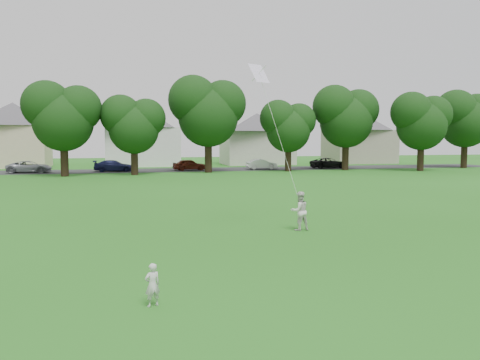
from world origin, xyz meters
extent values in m
plane|color=#1F5E15|center=(0.00, 0.00, 0.00)|extent=(160.00, 160.00, 0.00)
cube|color=#2D2D30|center=(0.00, 42.00, 0.01)|extent=(90.00, 7.00, 0.01)
imported|color=silver|center=(-1.57, -2.54, 0.48)|extent=(0.41, 0.34, 0.95)
imported|color=silver|center=(4.55, 4.70, 0.77)|extent=(0.82, 0.68, 1.55)
plane|color=white|center=(3.01, 5.22, 6.16)|extent=(1.03, 0.86, 0.75)
cylinder|color=white|center=(3.78, 4.96, 3.64)|extent=(0.01, 0.01, 5.31)
cylinder|color=black|center=(-7.96, 35.27, 1.78)|extent=(0.74, 0.74, 3.55)
cylinder|color=black|center=(-1.35, 35.54, 1.55)|extent=(0.71, 0.71, 3.10)
cylinder|color=black|center=(6.46, 37.26, 2.01)|extent=(0.78, 0.78, 4.02)
cylinder|color=black|center=(15.47, 37.04, 1.54)|extent=(0.70, 0.70, 3.08)
cylinder|color=black|center=(22.64, 37.45, 1.90)|extent=(0.77, 0.77, 3.80)
cylinder|color=black|center=(30.28, 34.14, 1.72)|extent=(0.74, 0.74, 3.44)
cylinder|color=black|center=(38.85, 37.62, 1.87)|extent=(0.76, 0.76, 3.75)
imported|color=gray|center=(-12.20, 41.00, 0.64)|extent=(4.57, 2.16, 1.26)
imported|color=#13163C|center=(-3.52, 41.00, 0.64)|extent=(4.44, 2.01, 1.26)
imported|color=#602013|center=(4.87, 41.00, 0.66)|extent=(3.95, 1.97, 1.29)
imported|color=silver|center=(13.53, 41.00, 0.61)|extent=(3.65, 1.33, 1.20)
imported|color=black|center=(22.16, 41.00, 0.64)|extent=(4.68, 2.41, 1.26)
cube|color=beige|center=(-16.00, 52.00, 2.64)|extent=(8.18, 6.49, 5.29)
pyramid|color=#4C494E|center=(-16.00, 52.00, 8.20)|extent=(11.80, 11.80, 2.91)
cube|color=white|center=(0.00, 52.00, 2.55)|extent=(9.49, 7.64, 5.10)
pyramid|color=#4C494E|center=(0.00, 52.00, 7.91)|extent=(13.68, 13.68, 2.81)
cube|color=beige|center=(16.00, 52.00, 2.34)|extent=(9.52, 7.19, 4.68)
pyramid|color=#4C494E|center=(16.00, 52.00, 7.26)|extent=(13.73, 13.73, 2.58)
cube|color=#A9A08C|center=(32.00, 52.00, 2.46)|extent=(9.42, 6.89, 4.91)
pyramid|color=#4C494E|center=(32.00, 52.00, 7.61)|extent=(13.59, 13.59, 2.70)
camera|label=1|loc=(-2.03, -12.55, 3.62)|focal=35.00mm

